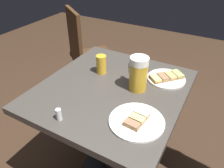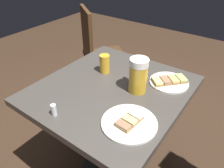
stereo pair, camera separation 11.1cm
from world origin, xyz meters
name	(u,v)px [view 2 (the right image)]	position (x,y,z in m)	size (l,w,h in m)	color
cafe_table	(112,110)	(0.00, 0.00, 0.58)	(0.78, 0.72, 0.74)	black
plate_near	(129,122)	(0.18, 0.22, 0.75)	(0.24, 0.24, 0.03)	white
plate_far	(169,81)	(-0.21, 0.22, 0.75)	(0.21, 0.21, 0.03)	white
beer_mug	(138,75)	(-0.05, 0.12, 0.83)	(0.12, 0.13, 0.18)	gold
beer_glass_small	(105,64)	(-0.10, -0.13, 0.79)	(0.06, 0.06, 0.11)	gold
salt_shaker	(54,110)	(0.32, -0.08, 0.77)	(0.02, 0.02, 0.06)	silver
cafe_chair	(99,51)	(-0.67, -0.64, 0.52)	(0.53, 0.53, 0.91)	#472D19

